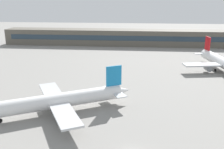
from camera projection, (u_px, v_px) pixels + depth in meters
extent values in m
plane|color=gray|center=(135.00, 84.00, 84.54)|extent=(400.00, 400.00, 0.00)
cube|color=#5B564C|center=(136.00, 38.00, 150.20)|extent=(154.13, 12.00, 9.00)
cube|color=#263847|center=(136.00, 38.00, 144.31)|extent=(146.43, 0.16, 2.80)
cylinder|color=white|center=(53.00, 101.00, 62.28)|extent=(32.36, 20.01, 3.68)
cone|color=white|center=(124.00, 91.00, 69.44)|extent=(4.47, 4.03, 2.58)
cube|color=#197FBF|center=(114.00, 76.00, 67.02)|extent=(3.91, 2.36, 5.33)
cube|color=silver|center=(115.00, 91.00, 68.39)|extent=(7.04, 9.80, 0.23)
cube|color=silver|center=(57.00, 102.00, 62.73)|extent=(18.06, 27.72, 0.48)
cylinder|color=gray|center=(53.00, 99.00, 68.24)|extent=(3.65, 3.19, 1.94)
cylinder|color=gray|center=(63.00, 117.00, 58.02)|extent=(3.65, 3.19, 1.94)
cylinder|color=black|center=(0.00, 121.00, 58.44)|extent=(1.04, 0.81, 0.97)
cylinder|color=black|center=(60.00, 106.00, 66.01)|extent=(1.04, 0.81, 0.97)
cylinder|color=black|center=(64.00, 114.00, 61.59)|extent=(1.04, 0.81, 0.97)
cone|color=white|center=(203.00, 53.00, 114.87)|extent=(3.35, 4.32, 2.74)
cube|color=red|center=(208.00, 43.00, 110.50)|extent=(1.11, 4.54, 5.67)
cube|color=silver|center=(206.00, 54.00, 112.13)|extent=(10.65, 4.55, 0.25)
cube|color=silver|center=(224.00, 64.00, 96.72)|extent=(31.34, 9.97, 0.52)
cylinder|color=gray|center=(208.00, 68.00, 96.73)|extent=(2.58, 3.60, 2.06)
cylinder|color=black|center=(215.00, 70.00, 98.28)|extent=(0.58, 1.09, 1.03)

